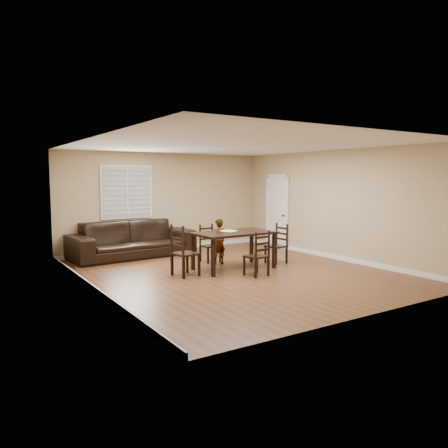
{
  "coord_description": "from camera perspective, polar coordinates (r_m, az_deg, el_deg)",
  "views": [
    {
      "loc": [
        -5.13,
        -7.62,
        2.01
      ],
      "look_at": [
        0.04,
        0.48,
        1.0
      ],
      "focal_mm": 35.0,
      "sensor_mm": 36.0,
      "label": 1
    }
  ],
  "objects": [
    {
      "name": "sofa",
      "position": [
        11.39,
        -11.83,
        -1.96
      ],
      "size": [
        3.22,
        1.47,
        0.91
      ],
      "primitive_type": "imported",
      "rotation": [
        0.0,
        0.0,
        0.08
      ],
      "color": "black",
      "rests_on": "ground"
    },
    {
      "name": "dining_table",
      "position": [
        9.64,
        1.31,
        -1.54
      ],
      "size": [
        1.79,
        1.03,
        0.83
      ],
      "rotation": [
        0.0,
        0.0,
        0.02
      ],
      "color": "black",
      "rests_on": "ground"
    },
    {
      "name": "chair_far",
      "position": [
        8.96,
        4.74,
        -4.21
      ],
      "size": [
        0.46,
        0.44,
        0.93
      ],
      "rotation": [
        0.0,
        0.0,
        3.26
      ],
      "color": "black",
      "rests_on": "ground"
    },
    {
      "name": "donut",
      "position": [
        9.8,
        0.75,
        -0.77
      ],
      "size": [
        0.1,
        0.1,
        0.04
      ],
      "color": "#B37440",
      "rests_on": "napkin"
    },
    {
      "name": "chair_near",
      "position": [
        10.6,
        -2.15,
        -2.69
      ],
      "size": [
        0.43,
        0.4,
        0.9
      ],
      "rotation": [
        0.0,
        0.0,
        0.06
      ],
      "color": "black",
      "rests_on": "ground"
    },
    {
      "name": "chair_left",
      "position": [
        8.97,
        -5.73,
        -3.82
      ],
      "size": [
        0.51,
        0.54,
        1.07
      ],
      "rotation": [
        0.0,
        0.0,
        1.71
      ],
      "color": "black",
      "rests_on": "ground"
    },
    {
      "name": "child",
      "position": [
        10.19,
        -0.77,
        -2.32
      ],
      "size": [
        0.4,
        0.27,
        1.07
      ],
      "primitive_type": "imported",
      "rotation": [
        0.0,
        0.0,
        3.19
      ],
      "color": "gray",
      "rests_on": "ground"
    },
    {
      "name": "napkin",
      "position": [
        9.79,
        0.64,
        -0.9
      ],
      "size": [
        0.39,
        0.39,
        0.0
      ],
      "primitive_type": "cube",
      "rotation": [
        0.0,
        0.0,
        0.36
      ],
      "color": "beige",
      "rests_on": "dining_table"
    },
    {
      "name": "room",
      "position": [
        9.35,
        0.99,
        4.76
      ],
      "size": [
        6.04,
        7.04,
        2.72
      ],
      "color": "tan",
      "rests_on": "ground"
    },
    {
      "name": "chair_right",
      "position": [
        10.5,
        7.27,
        -2.72
      ],
      "size": [
        0.42,
        0.44,
        0.94
      ],
      "rotation": [
        0.0,
        0.0,
        -1.52
      ],
      "color": "black",
      "rests_on": "ground"
    },
    {
      "name": "ground",
      "position": [
        9.4,
        1.39,
        -6.35
      ],
      "size": [
        7.0,
        7.0,
        0.0
      ],
      "primitive_type": "plane",
      "color": "brown",
      "rests_on": "ground"
    }
  ]
}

